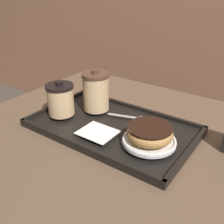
# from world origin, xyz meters

# --- Properties ---
(cafe_table) EXTENTS (1.01, 0.89, 0.70)m
(cafe_table) POSITION_xyz_m (0.00, 0.00, 0.54)
(cafe_table) COLOR brown
(cafe_table) RESTS_ON ground_plane
(serving_tray) EXTENTS (0.54, 0.32, 0.02)m
(serving_tray) POSITION_xyz_m (-0.02, 0.00, 0.71)
(serving_tray) COLOR black
(serving_tray) RESTS_ON cafe_table
(napkin_paper) EXTENTS (0.11, 0.10, 0.00)m
(napkin_paper) POSITION_xyz_m (-0.02, -0.07, 0.73)
(napkin_paper) COLOR white
(napkin_paper) RESTS_ON serving_tray
(coffee_cup_front) EXTENTS (0.10, 0.10, 0.12)m
(coffee_cup_front) POSITION_xyz_m (-0.20, -0.05, 0.78)
(coffee_cup_front) COLOR #E0B784
(coffee_cup_front) RESTS_ON serving_tray
(coffee_cup_rear) EXTENTS (0.10, 0.10, 0.15)m
(coffee_cup_rear) POSITION_xyz_m (-0.12, 0.05, 0.80)
(coffee_cup_rear) COLOR #E0B784
(coffee_cup_rear) RESTS_ON serving_tray
(plate_with_chocolate_donut) EXTENTS (0.16, 0.16, 0.01)m
(plate_with_chocolate_donut) POSITION_xyz_m (0.14, -0.03, 0.73)
(plate_with_chocolate_donut) COLOR white
(plate_with_chocolate_donut) RESTS_ON serving_tray
(donut_chocolate_glazed) EXTENTS (0.13, 0.13, 0.04)m
(donut_chocolate_glazed) POSITION_xyz_m (0.14, -0.03, 0.76)
(donut_chocolate_glazed) COLOR tan
(donut_chocolate_glazed) RESTS_ON plate_with_chocolate_donut
(spoon) EXTENTS (0.14, 0.06, 0.01)m
(spoon) POSITION_xyz_m (0.04, 0.07, 0.73)
(spoon) COLOR silver
(spoon) RESTS_ON serving_tray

